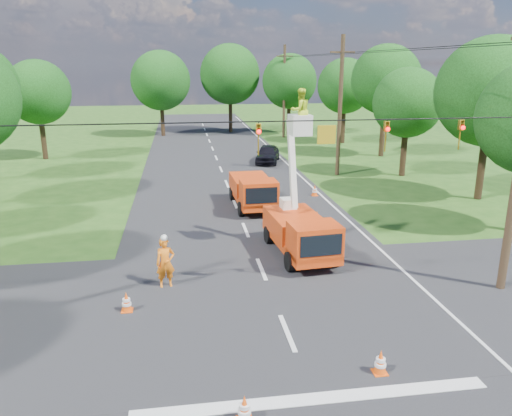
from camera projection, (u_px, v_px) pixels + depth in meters
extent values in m
plane|color=#254D17|center=(227.00, 185.00, 34.39)|extent=(140.00, 140.00, 0.00)
cube|color=black|center=(227.00, 185.00, 34.39)|extent=(12.00, 100.00, 0.06)
cube|color=black|center=(275.00, 304.00, 17.29)|extent=(56.00, 10.00, 0.07)
cube|color=silver|center=(314.00, 400.00, 12.35)|extent=(9.00, 0.45, 0.02)
cube|color=silver|center=(306.00, 182.00, 35.19)|extent=(0.12, 90.00, 0.02)
cube|color=red|center=(299.00, 241.00, 21.65)|extent=(2.38, 5.44, 0.40)
cube|color=red|center=(314.00, 240.00, 19.69)|extent=(2.06, 1.66, 1.32)
cube|color=black|center=(321.00, 246.00, 18.98)|extent=(1.67, 0.19, 0.84)
cube|color=red|center=(294.00, 224.00, 22.16)|extent=(2.34, 3.43, 0.88)
cylinder|color=black|center=(290.00, 262.00, 19.94)|extent=(0.35, 0.83, 0.81)
cylinder|color=black|center=(333.00, 258.00, 20.36)|extent=(0.35, 0.83, 0.81)
cylinder|color=black|center=(269.00, 235.00, 23.07)|extent=(0.35, 0.83, 0.81)
cylinder|color=black|center=(306.00, 232.00, 23.49)|extent=(0.35, 0.83, 0.81)
cube|color=silver|center=(288.00, 203.00, 22.88)|extent=(0.72, 0.72, 0.48)
cube|color=silver|center=(292.00, 164.00, 21.88)|extent=(0.35, 1.19, 3.82)
cube|color=silver|center=(300.00, 125.00, 20.51)|extent=(0.91, 0.91, 0.84)
imported|color=#C6E526|center=(300.00, 110.00, 20.35)|extent=(1.04, 0.92, 1.79)
cube|color=red|center=(252.00, 196.00, 28.85)|extent=(2.15, 5.40, 0.40)
cube|color=red|center=(259.00, 193.00, 26.86)|extent=(2.01, 1.58, 1.33)
cube|color=black|center=(261.00, 195.00, 26.13)|extent=(1.69, 0.12, 0.84)
cube|color=red|center=(250.00, 184.00, 29.36)|extent=(2.21, 3.36, 0.89)
cylinder|color=black|center=(241.00, 209.00, 27.16)|extent=(0.31, 0.83, 0.82)
cylinder|color=black|center=(275.00, 207.00, 27.49)|extent=(0.31, 0.83, 0.82)
cylinder|color=black|center=(232.00, 194.00, 30.34)|extent=(0.31, 0.83, 0.82)
cylinder|color=black|center=(262.00, 192.00, 30.67)|extent=(0.31, 0.83, 0.82)
imported|color=orange|center=(165.00, 263.00, 18.38)|extent=(0.78, 0.59, 1.92)
imported|color=black|center=(268.00, 154.00, 41.79)|extent=(2.88, 4.66, 1.48)
cone|color=#F2500C|center=(244.00, 408.00, 11.51)|extent=(0.36, 0.36, 0.70)
cylinder|color=white|center=(244.00, 406.00, 11.49)|extent=(0.26, 0.26, 0.09)
cylinder|color=white|center=(244.00, 412.00, 11.53)|extent=(0.31, 0.31, 0.09)
cone|color=#F2500C|center=(380.00, 362.00, 13.31)|extent=(0.36, 0.36, 0.70)
cube|color=#F2500C|center=(380.00, 373.00, 13.40)|extent=(0.38, 0.38, 0.04)
cylinder|color=white|center=(381.00, 360.00, 13.29)|extent=(0.26, 0.26, 0.09)
cylinder|color=white|center=(380.00, 364.00, 13.33)|extent=(0.31, 0.31, 0.09)
cone|color=#F2500C|center=(286.00, 243.00, 22.11)|extent=(0.36, 0.36, 0.70)
cube|color=#F2500C|center=(286.00, 250.00, 22.21)|extent=(0.38, 0.38, 0.04)
cylinder|color=white|center=(286.00, 242.00, 22.09)|extent=(0.26, 0.26, 0.09)
cylinder|color=white|center=(286.00, 245.00, 22.14)|extent=(0.31, 0.31, 0.09)
cone|color=#F2500C|center=(317.00, 217.00, 25.77)|extent=(0.36, 0.36, 0.70)
cube|color=#F2500C|center=(317.00, 224.00, 25.86)|extent=(0.38, 0.38, 0.04)
cylinder|color=white|center=(317.00, 216.00, 25.75)|extent=(0.26, 0.26, 0.09)
cylinder|color=white|center=(317.00, 219.00, 25.79)|extent=(0.31, 0.31, 0.09)
cone|color=#F2500C|center=(126.00, 301.00, 16.67)|extent=(0.36, 0.36, 0.70)
cube|color=#F2500C|center=(127.00, 311.00, 16.76)|extent=(0.38, 0.38, 0.04)
cylinder|color=white|center=(126.00, 300.00, 16.65)|extent=(0.26, 0.26, 0.09)
cylinder|color=white|center=(127.00, 304.00, 16.69)|extent=(0.31, 0.31, 0.09)
cone|color=#F2500C|center=(315.00, 190.00, 31.31)|extent=(0.36, 0.36, 0.70)
cube|color=#F2500C|center=(315.00, 195.00, 31.40)|extent=(0.38, 0.38, 0.04)
cylinder|color=white|center=(315.00, 189.00, 31.29)|extent=(0.26, 0.26, 0.09)
cylinder|color=white|center=(315.00, 192.00, 31.33)|extent=(0.31, 0.31, 0.09)
cylinder|color=#4C3823|center=(340.00, 107.00, 36.11)|extent=(0.30, 0.30, 10.00)
cube|color=#4C3823|center=(343.00, 52.00, 35.05)|extent=(1.80, 0.12, 0.12)
cylinder|color=#4C3823|center=(284.00, 92.00, 55.10)|extent=(0.30, 0.30, 10.00)
cube|color=#4C3823|center=(285.00, 56.00, 54.04)|extent=(1.80, 0.12, 0.12)
cylinder|color=black|center=(262.00, 122.00, 15.46)|extent=(18.00, 0.04, 0.04)
cube|color=#AD8A14|center=(327.00, 135.00, 15.89)|extent=(0.60, 0.05, 0.60)
imported|color=#AD8A14|center=(258.00, 139.00, 15.60)|extent=(0.16, 0.20, 1.00)
sphere|color=#FF0C0C|center=(259.00, 132.00, 15.42)|extent=(0.14, 0.14, 0.14)
imported|color=#AD8A14|center=(386.00, 136.00, 16.20)|extent=(0.16, 0.20, 1.00)
sphere|color=#FF0C0C|center=(388.00, 129.00, 16.02)|extent=(0.14, 0.14, 0.14)
imported|color=#AD8A14|center=(460.00, 135.00, 16.58)|extent=(0.16, 0.20, 1.00)
sphere|color=#FF0C0C|center=(463.00, 128.00, 16.39)|extent=(0.14, 0.14, 0.14)
cylinder|color=#382616|center=(43.00, 136.00, 43.10)|extent=(0.44, 0.44, 4.05)
sphere|color=#14380F|center=(38.00, 92.00, 42.07)|extent=(5.40, 5.40, 5.40)
cylinder|color=#382616|center=(482.00, 162.00, 30.20)|extent=(0.44, 0.44, 4.58)
sphere|color=#14380F|center=(491.00, 92.00, 29.03)|extent=(6.40, 6.40, 6.40)
cylinder|color=#382616|center=(404.00, 150.00, 36.70)|extent=(0.44, 0.44, 3.78)
sphere|color=#14380F|center=(408.00, 103.00, 35.74)|extent=(5.00, 5.00, 5.00)
cylinder|color=#382616|center=(383.00, 129.00, 44.39)|extent=(0.44, 0.44, 4.75)
sphere|color=#14380F|center=(386.00, 79.00, 43.18)|extent=(6.00, 6.00, 6.00)
cylinder|color=#382616|center=(343.00, 123.00, 51.93)|extent=(0.44, 0.44, 4.14)
sphere|color=#14380F|center=(345.00, 86.00, 50.88)|extent=(5.60, 5.60, 5.60)
cylinder|color=#382616|center=(162.00, 117.00, 56.80)|extent=(0.44, 0.44, 4.40)
sphere|color=#14380F|center=(161.00, 80.00, 55.68)|extent=(6.60, 6.60, 6.60)
cylinder|color=#382616|center=(230.00, 112.00, 59.78)|extent=(0.44, 0.44, 4.84)
sphere|color=#14380F|center=(230.00, 74.00, 58.55)|extent=(7.00, 7.00, 7.00)
cylinder|color=#382616|center=(289.00, 116.00, 57.93)|extent=(0.44, 0.44, 4.31)
sphere|color=#14380F|center=(289.00, 81.00, 56.84)|extent=(6.20, 6.20, 6.20)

